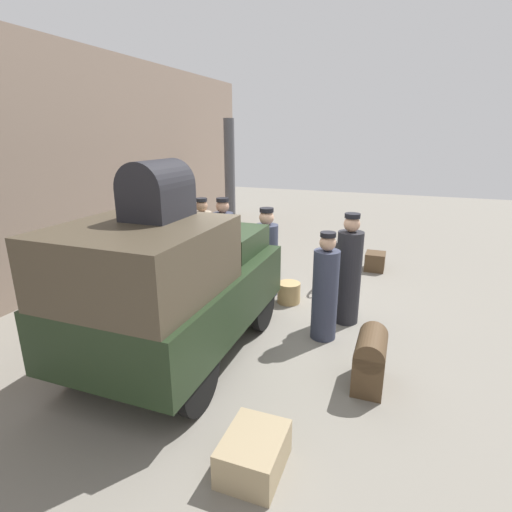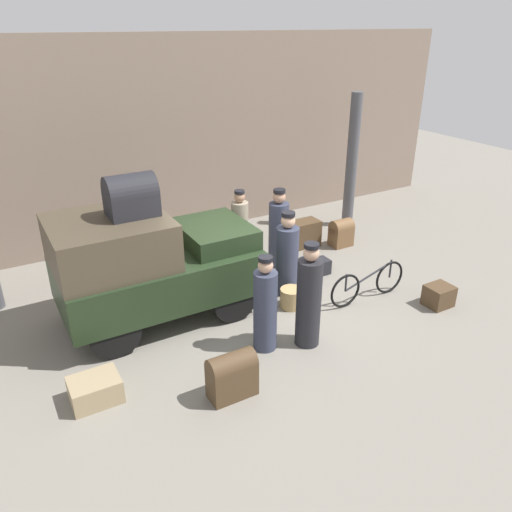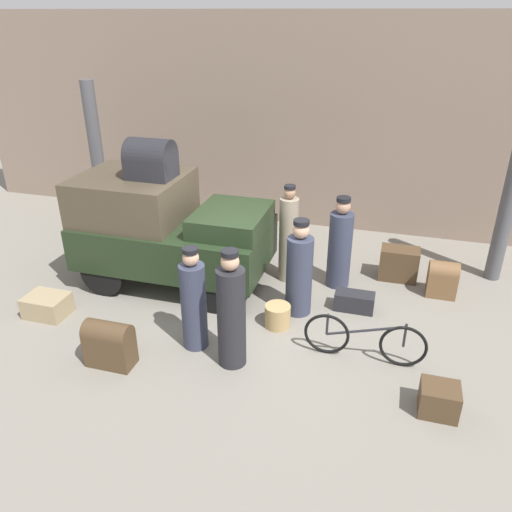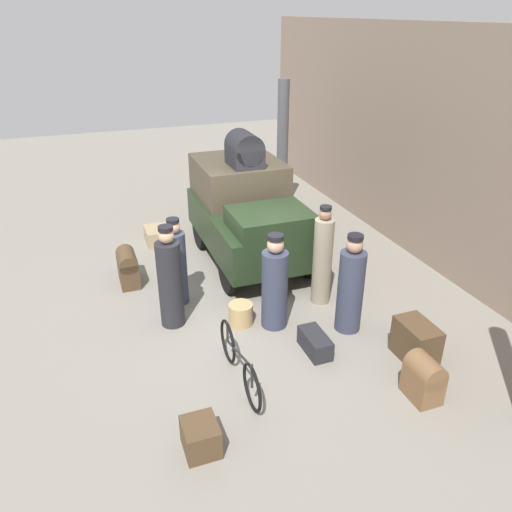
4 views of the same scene
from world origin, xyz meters
name	(u,v)px [view 3 (image 3 of 4)]	position (x,y,z in m)	size (l,w,h in m)	color
ground_plane	(241,311)	(0.00, 0.00, 0.00)	(30.00, 30.00, 0.00)	gray
station_building_facade	(297,125)	(0.00, 4.08, 2.25)	(16.00, 0.15, 4.50)	gray
canopy_pillar_left	(97,160)	(-3.95, 2.41, 1.62)	(0.27, 0.27, 3.24)	#4C4C51
canopy_pillar_right	(511,195)	(4.13, 2.41, 1.62)	(0.27, 0.27, 3.24)	#4C4C51
truck	(166,227)	(-1.58, 0.68, 1.04)	(3.29, 1.80, 1.94)	black
bicycle	(364,339)	(2.04, -0.72, 0.34)	(1.71, 0.04, 0.69)	black
wicker_basket	(278,316)	(0.68, -0.24, 0.18)	(0.40, 0.40, 0.36)	tan
porter_lifting_near_truck	(231,314)	(0.29, -1.29, 0.80)	(0.39, 0.39, 1.74)	#232328
porter_with_bicycle	(288,237)	(0.48, 1.32, 0.83)	(0.34, 0.34, 1.80)	gray
porter_standing_middle	(340,247)	(1.40, 1.35, 0.75)	(0.41, 0.41, 1.66)	#33384C
conductor_in_dark_uniform	(299,272)	(0.90, 0.26, 0.73)	(0.42, 0.42, 1.62)	#33384C
porter_carrying_trunk	(194,303)	(-0.36, -1.06, 0.72)	(0.37, 0.37, 1.59)	#33384C
trunk_wicker_pale	(109,343)	(-1.33, -1.80, 0.36)	(0.66, 0.35, 0.68)	#4C3823
suitcase_small_leather	(47,305)	(-2.99, -0.97, 0.17)	(0.66, 0.51, 0.35)	#9E8966
suitcase_black_upright	(354,301)	(1.78, 0.57, 0.15)	(0.64, 0.31, 0.31)	#232328
trunk_barrel_dark	(442,278)	(3.18, 1.47, 0.33)	(0.49, 0.36, 0.64)	brown
suitcase_tan_flat	(439,400)	(3.03, -1.52, 0.19)	(0.47, 0.41, 0.39)	#4C3823
trunk_large_brown	(399,264)	(2.44, 1.89, 0.30)	(0.68, 0.43, 0.60)	#4C3823
trunk_on_truck_roof	(151,160)	(-1.76, 0.68, 2.23)	(0.76, 0.59, 0.66)	#232328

